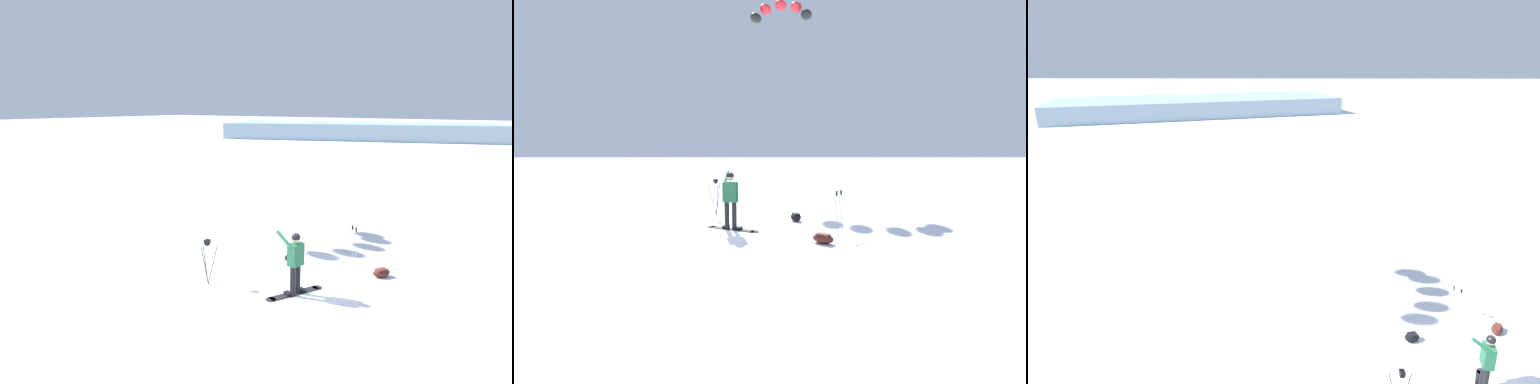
{
  "view_description": "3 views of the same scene",
  "coord_description": "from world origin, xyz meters",
  "views": [
    {
      "loc": [
        -5.13,
        8.94,
        4.87
      ],
      "look_at": [
        1.92,
        -1.43,
        2.3
      ],
      "focal_mm": 29.79,
      "sensor_mm": 36.0,
      "label": 1
    },
    {
      "loc": [
        -9.71,
        -1.3,
        2.22
      ],
      "look_at": [
        0.44,
        -1.34,
        1.03
      ],
      "focal_mm": 23.59,
      "sensor_mm": 36.0,
      "label": 2
    },
    {
      "loc": [
        4.73,
        8.47,
        8.11
      ],
      "look_at": [
        4.87,
        -1.61,
        4.84
      ],
      "focal_mm": 29.66,
      "sensor_mm": 36.0,
      "label": 3
    }
  ],
  "objects": [
    {
      "name": "camera_tripod",
      "position": [
        2.15,
        0.58,
        0.93
      ],
      "size": [
        0.55,
        0.42,
        1.3
      ],
      "color": "#262628",
      "rests_on": "ground_plane"
    },
    {
      "name": "gear_bag_small",
      "position": [
        1.07,
        -2.19,
        0.14
      ],
      "size": [
        0.52,
        0.43,
        0.27
      ],
      "color": "black",
      "rests_on": "ground_plane"
    },
    {
      "name": "gear_bag_large",
      "position": [
        -1.65,
        -2.64,
        0.13
      ],
      "size": [
        0.57,
        0.63,
        0.25
      ],
      "color": "#4C1E19",
      "rests_on": "ground_plane"
    },
    {
      "name": "snowboard",
      "position": [
        -0.12,
        -0.24,
        0.02
      ],
      "size": [
        0.92,
        1.59,
        0.1
      ],
      "color": "black",
      "rests_on": "ground_plane"
    },
    {
      "name": "snowboarder",
      "position": [
        -0.15,
        -0.2,
        1.02
      ],
      "size": [
        0.7,
        0.46,
        1.71
      ],
      "color": "black",
      "rests_on": "ground_plane"
    },
    {
      "name": "traction_kite",
      "position": [
        11.79,
        -2.04,
        10.77
      ],
      "size": [
        1.78,
        3.89,
        1.08
      ],
      "color": "black"
    },
    {
      "name": "ski_poles",
      "position": [
        -0.55,
        -3.23,
        0.79
      ],
      "size": [
        0.31,
        0.3,
        1.19
      ],
      "color": "gray",
      "rests_on": "ground_plane"
    },
    {
      "name": "ground_plane",
      "position": [
        0.0,
        0.0,
        0.0
      ],
      "size": [
        300.0,
        300.0,
        0.0
      ],
      "primitive_type": "plane",
      "color": "white"
    }
  ]
}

